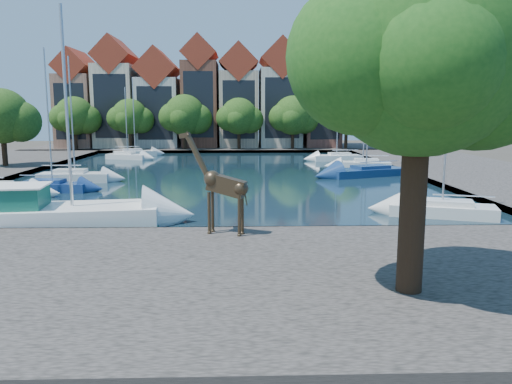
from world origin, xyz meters
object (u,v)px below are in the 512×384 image
plane_tree (424,57)px  sailboat_right_a (442,207)px  giraffe_statue (221,185)px  motorsailer (38,211)px

plane_tree → sailboat_right_a: size_ratio=1.04×
giraffe_statue → motorsailer: bearing=160.9°
plane_tree → giraffe_statue: 11.01m
motorsailer → sailboat_right_a: size_ratio=1.16×
plane_tree → sailboat_right_a: plane_tree is taller
plane_tree → motorsailer: (-16.00, 10.96, -6.73)m
plane_tree → motorsailer: size_ratio=0.90×
plane_tree → giraffe_statue: plane_tree is taller
giraffe_statue → motorsailer: (-9.71, 3.36, -1.84)m
giraffe_statue → sailboat_right_a: 13.80m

